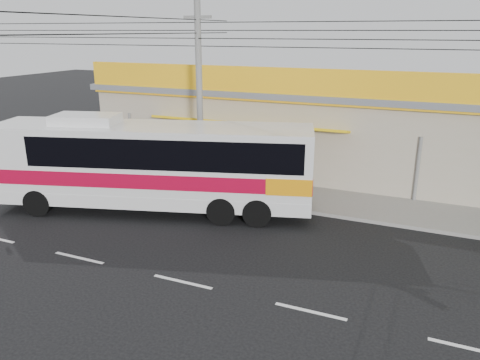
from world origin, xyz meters
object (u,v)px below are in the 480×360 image
(motorbike_red, at_px, (141,174))
(utility_pole, at_px, (198,33))
(motorbike_dark, at_px, (155,159))
(coach_bus, at_px, (157,161))

(motorbike_red, xyz_separation_m, utility_pole, (2.98, 0.65, 6.60))
(motorbike_dark, distance_m, utility_pole, 7.77)
(coach_bus, relative_size, motorbike_dark, 7.83)
(coach_bus, distance_m, motorbike_dark, 6.07)
(coach_bus, height_order, motorbike_dark, coach_bus)
(motorbike_red, bearing_deg, utility_pole, -94.07)
(motorbike_red, bearing_deg, motorbike_dark, 2.17)
(coach_bus, height_order, motorbike_red, coach_bus)
(coach_bus, bearing_deg, motorbike_red, 120.65)
(coach_bus, distance_m, utility_pole, 5.90)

